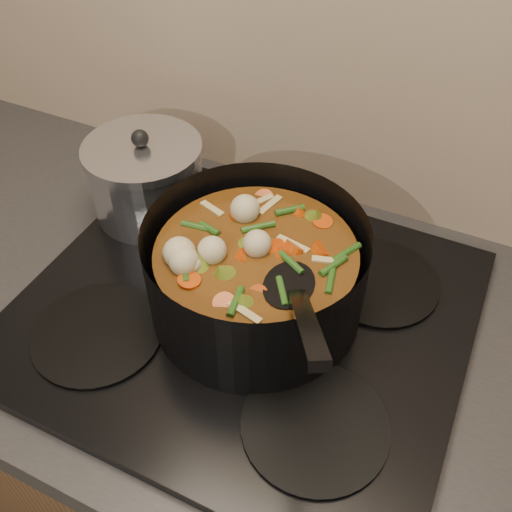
% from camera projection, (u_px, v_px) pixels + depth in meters
% --- Properties ---
extents(counter, '(2.64, 0.64, 0.91)m').
position_uv_depth(counter, '(247.00, 458.00, 1.15)').
color(counter, brown).
rests_on(counter, ground).
extents(stovetop, '(0.62, 0.54, 0.03)m').
position_uv_depth(stovetop, '(244.00, 311.00, 0.82)').
color(stovetop, black).
rests_on(stovetop, counter).
extents(stockpot, '(0.37, 0.39, 0.22)m').
position_uv_depth(stockpot, '(256.00, 274.00, 0.77)').
color(stockpot, black).
rests_on(stockpot, stovetop).
extents(saucepan, '(0.19, 0.19, 0.16)m').
position_uv_depth(saucepan, '(147.00, 178.00, 0.93)').
color(saucepan, silver).
rests_on(saucepan, stovetop).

